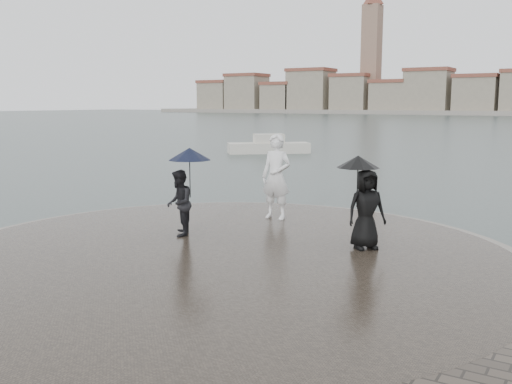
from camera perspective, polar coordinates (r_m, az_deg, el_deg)
The scene contains 6 objects.
ground at distance 9.37m, azimuth -15.83°, elevation -12.77°, with size 400.00×400.00×0.00m, color #2B3835.
kerb_ring at distance 11.83m, azimuth -3.30°, elevation -7.03°, with size 12.50×12.50×0.32m, color gray.
quay_tip at distance 11.82m, azimuth -3.30°, elevation -6.93°, with size 11.90×11.90×0.36m, color #2D261E.
statue at distance 15.00m, azimuth 2.04°, elevation 1.54°, with size 0.82×0.54×2.24m, color white.
visitor_left at distance 13.14m, azimuth -7.40°, elevation 0.31°, with size 1.19×1.06×2.04m.
visitor_right at distance 12.14m, azimuth 10.79°, elevation -0.64°, with size 1.18×1.04×1.95m.
Camera 1 is at (6.47, -5.85, 3.41)m, focal length 40.00 mm.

